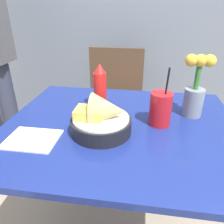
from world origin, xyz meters
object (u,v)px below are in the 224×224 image
Objects in this scene: food_basket at (103,119)px; flower_vase at (195,90)px; chair_far_window at (115,99)px; drink_cup at (160,110)px; ketchup_bottle at (100,87)px.

food_basket is 0.86× the size of flower_vase.
drink_cup is at bearing -68.87° from chair_far_window.
chair_far_window is 0.81m from flower_vase.
chair_far_window is 4.41× the size of ketchup_bottle.
drink_cup is (0.21, 0.10, 0.01)m from food_basket.
drink_cup reaches higher than ketchup_bottle.
drink_cup is at bearing -144.58° from flower_vase.
flower_vase is at bearing 35.42° from drink_cup.
ketchup_bottle is 0.29m from drink_cup.
ketchup_bottle is at bearing -88.45° from chair_far_window.
drink_cup is 0.18m from flower_vase.
food_basket is at bearing -85.18° from chair_far_window.
food_basket is 0.93× the size of drink_cup.
chair_far_window is at bearing 111.13° from drink_cup.
ketchup_bottle is 0.85× the size of drink_cup.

